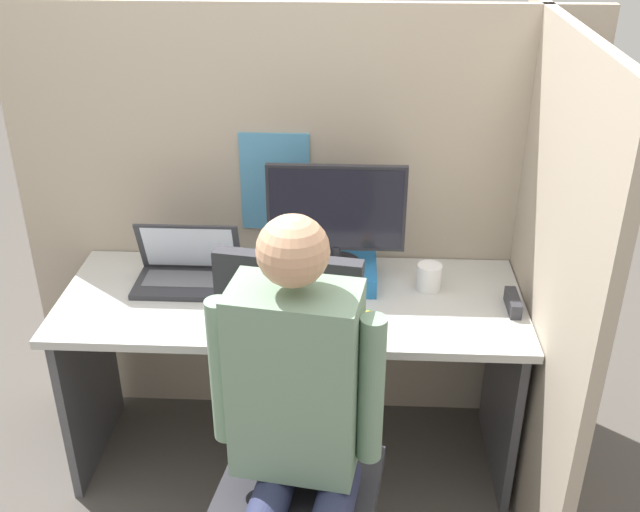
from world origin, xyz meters
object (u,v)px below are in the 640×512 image
Objects in this scene: carrot_toy at (369,327)px; coffee_mug at (429,277)px; laptop at (188,272)px; person at (297,419)px; office_chair at (294,440)px; paper_box at (335,273)px; monitor at (336,214)px; stapler at (513,303)px.

coffee_mug reaches higher than carrot_toy.
person is (0.45, -0.77, -0.01)m from laptop.
paper_box is at bearing 81.01° from office_chair.
laptop reaches higher than coffee_mug.
laptop is 0.34× the size of office_chair.
carrot_toy is 0.51m from person.
monitor reaches higher than laptop.
laptop reaches higher than stapler.
laptop reaches higher than carrot_toy.
carrot_toy is 0.37m from coffee_mug.
coffee_mug reaches higher than stapler.
person reaches higher than monitor.
coffee_mug is (0.44, 0.61, 0.23)m from office_chair.
stapler is 0.88× the size of carrot_toy.
carrot_toy is (-0.49, -0.17, -0.00)m from stapler.
paper_box is at bearing -90.00° from monitor.
coffee_mug is (-0.28, 0.12, 0.02)m from stapler.
office_chair is at bearing -125.61° from coffee_mug.
coffee_mug is at bearing -6.88° from monitor.
person is 0.88m from coffee_mug.
monitor reaches higher than office_chair.
carrot_toy is (0.12, -0.34, -0.01)m from paper_box.
office_chair is (0.43, -0.61, -0.23)m from laptop.
person is at bearing -117.91° from coffee_mug.
stapler is at bearing -24.29° from coffee_mug.
person reaches higher than office_chair.
office_chair reaches higher than laptop.
carrot_toy is at bearing 54.64° from office_chair.
laptop is 0.71m from carrot_toy.
office_chair is 0.28m from person.
person reaches higher than stapler.
office_chair is (-0.22, -0.31, -0.21)m from carrot_toy.
carrot_toy is at bearing -125.87° from coffee_mug.
stapler is (0.61, -0.16, -0.01)m from paper_box.
paper_box is 0.61× the size of monitor.
paper_box is 0.80× the size of laptop.
coffee_mug is at bearing 54.39° from office_chair.
office_chair is (-0.10, -0.65, -0.22)m from paper_box.
carrot_toy is at bearing -160.46° from stapler.
person is (-0.08, -0.81, 0.00)m from paper_box.
monitor reaches higher than coffee_mug.
paper_box is 0.27× the size of office_chair.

